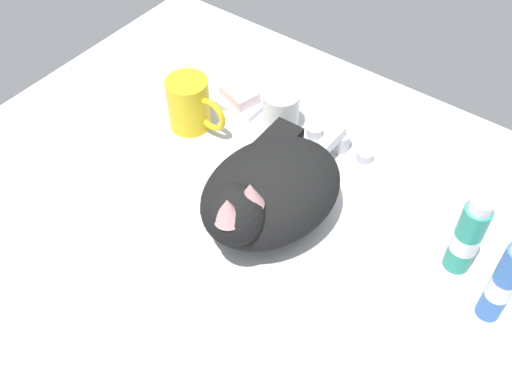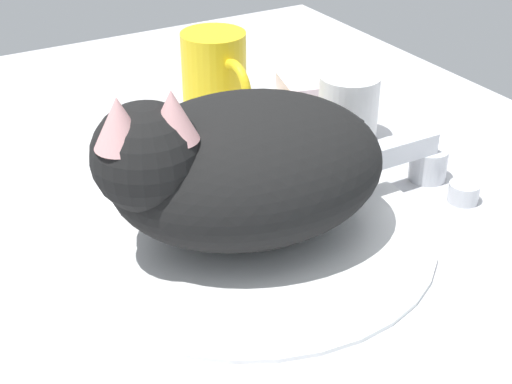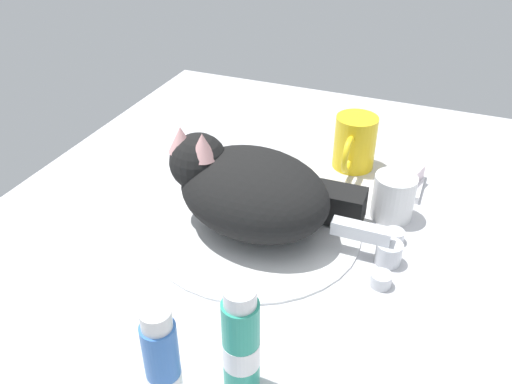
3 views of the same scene
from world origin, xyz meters
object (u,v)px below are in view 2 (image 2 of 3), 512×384
object	(u,v)px
cat	(236,164)
soap_bar	(302,89)
coffee_mug	(216,75)
rinse_cup	(348,108)
faucet	(418,161)

from	to	relation	value
cat	soap_bar	world-z (taller)	cat
coffee_mug	rinse_cup	bearing A→B (deg)	35.81
cat	soap_bar	xyz separation A→B (cm)	(-19.67, 19.27, -4.46)
coffee_mug	faucet	bearing A→B (deg)	21.51
cat	rinse_cup	xyz separation A→B (cm)	(-10.46, 18.98, -3.24)
coffee_mug	soap_bar	xyz separation A→B (cm)	(3.31, 9.32, -2.40)
faucet	cat	bearing A→B (deg)	-91.60
rinse_cup	coffee_mug	bearing A→B (deg)	-144.19
faucet	rinse_cup	size ratio (longest dim) A/B	1.79
faucet	cat	distance (cm)	19.76
coffee_mug	rinse_cup	size ratio (longest dim) A/B	1.64
faucet	soap_bar	xyz separation A→B (cm)	(-20.21, 0.05, 0.10)
coffee_mug	soap_bar	world-z (taller)	coffee_mug
coffee_mug	cat	bearing A→B (deg)	-23.39
cat	rinse_cup	world-z (taller)	cat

